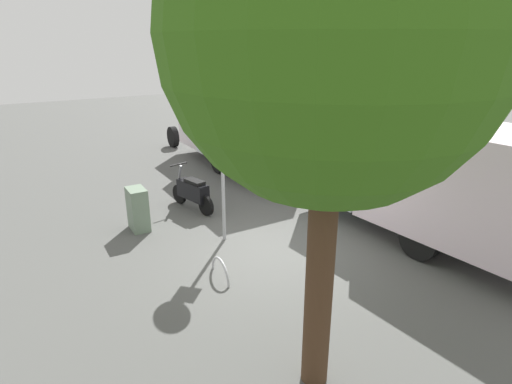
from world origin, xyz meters
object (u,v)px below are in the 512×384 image
at_px(box_truck_near, 429,175).
at_px(street_tree, 334,36).
at_px(stop_sign, 222,150).
at_px(utility_cabinet, 138,209).
at_px(box_truck_far, 235,122).
at_px(bike_rack_hoop, 221,277).
at_px(motorcycle, 193,192).

bearing_deg(box_truck_near, street_tree, 109.62).
height_order(stop_sign, street_tree, street_tree).
height_order(street_tree, utility_cabinet, street_tree).
height_order(box_truck_near, utility_cabinet, box_truck_near).
relative_size(box_truck_far, stop_sign, 2.30).
bearing_deg(bike_rack_hoop, motorcycle, -16.07).
relative_size(stop_sign, bike_rack_hoop, 3.84).
xyz_separation_m(motorcycle, bike_rack_hoop, (-3.61, 1.04, -0.52)).
distance_m(box_truck_near, bike_rack_hoop, 5.23).
distance_m(motorcycle, stop_sign, 2.71).
relative_size(motorcycle, bike_rack_hoop, 2.11).
bearing_deg(box_truck_far, street_tree, 157.41).
bearing_deg(street_tree, box_truck_near, -67.22).
bearing_deg(utility_cabinet, box_truck_far, -52.60).
bearing_deg(box_truck_far, utility_cabinet, 128.64).
bearing_deg(motorcycle, stop_sign, 163.83).
bearing_deg(stop_sign, box_truck_far, -32.09).
xyz_separation_m(box_truck_near, street_tree, (-2.11, 5.03, 2.91)).
bearing_deg(utility_cabinet, stop_sign, -137.29).
relative_size(motorcycle, stop_sign, 0.55).
xyz_separation_m(motorcycle, utility_cabinet, (-0.50, 1.69, 0.01)).
bearing_deg(street_tree, bike_rack_hoop, -2.51).
height_order(box_truck_far, motorcycle, box_truck_far).
distance_m(box_truck_near, box_truck_far, 7.82).
xyz_separation_m(stop_sign, bike_rack_hoop, (-1.48, 0.87, -2.18)).
relative_size(utility_cabinet, bike_rack_hoop, 1.26).
distance_m(box_truck_near, stop_sign, 4.74).
bearing_deg(bike_rack_hoop, box_truck_near, -100.89).
height_order(box_truck_near, motorcycle, box_truck_near).
height_order(box_truck_near, box_truck_far, box_truck_far).
distance_m(stop_sign, utility_cabinet, 2.77).
bearing_deg(box_truck_far, bike_rack_hoop, 149.49).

